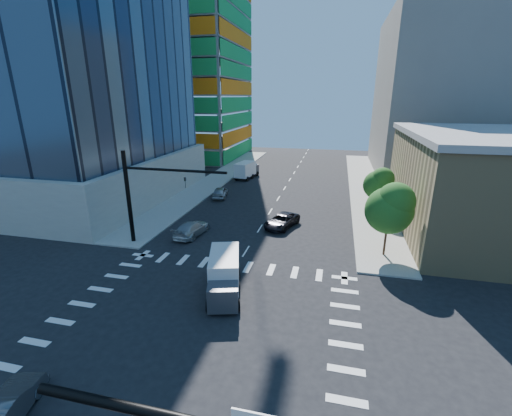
# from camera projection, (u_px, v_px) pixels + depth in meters

# --- Properties ---
(ground) EXTENTS (160.00, 160.00, 0.00)m
(ground) POSITION_uv_depth(u_px,v_px,m) (196.00, 333.00, 21.11)
(ground) COLOR black
(ground) RESTS_ON ground
(road_markings) EXTENTS (20.00, 20.00, 0.01)m
(road_markings) POSITION_uv_depth(u_px,v_px,m) (196.00, 333.00, 21.11)
(road_markings) COLOR silver
(road_markings) RESTS_ON ground
(sidewalk_ne) EXTENTS (5.00, 60.00, 0.15)m
(sidewalk_ne) POSITION_uv_depth(u_px,v_px,m) (365.00, 186.00, 55.35)
(sidewalk_ne) COLOR gray
(sidewalk_ne) RESTS_ON ground
(sidewalk_nw) EXTENTS (5.00, 60.00, 0.15)m
(sidewalk_nw) POSITION_uv_depth(u_px,v_px,m) (219.00, 178.00, 60.82)
(sidewalk_nw) COLOR gray
(sidewalk_nw) RESTS_ON ground
(construction_building) EXTENTS (25.16, 34.50, 70.60)m
(construction_building) POSITION_uv_depth(u_px,v_px,m) (184.00, 46.00, 76.75)
(construction_building) COLOR gray
(construction_building) RESTS_ON ground
(commercial_building) EXTENTS (20.50, 22.50, 10.60)m
(commercial_building) POSITION_uv_depth(u_px,v_px,m) (511.00, 186.00, 34.33)
(commercial_building) COLOR #9C885B
(commercial_building) RESTS_ON ground
(bg_building_ne) EXTENTS (24.00, 30.00, 28.00)m
(bg_building_ne) POSITION_uv_depth(u_px,v_px,m) (451.00, 96.00, 61.72)
(bg_building_ne) COLOR slate
(bg_building_ne) RESTS_ON ground
(signal_mast_nw) EXTENTS (10.20, 0.40, 9.00)m
(signal_mast_nw) POSITION_uv_depth(u_px,v_px,m) (142.00, 190.00, 32.23)
(signal_mast_nw) COLOR black
(signal_mast_nw) RESTS_ON sidewalk_nw
(tree_south) EXTENTS (4.16, 4.16, 6.82)m
(tree_south) POSITION_uv_depth(u_px,v_px,m) (391.00, 207.00, 29.75)
(tree_south) COLOR #382316
(tree_south) RESTS_ON sidewalk_ne
(tree_north) EXTENTS (3.54, 3.52, 5.78)m
(tree_north) POSITION_uv_depth(u_px,v_px,m) (379.00, 183.00, 41.00)
(tree_north) COLOR #382316
(tree_north) RESTS_ON sidewalk_ne
(car_nb_far) EXTENTS (3.92, 5.69, 1.45)m
(car_nb_far) POSITION_uv_depth(u_px,v_px,m) (282.00, 221.00, 38.01)
(car_nb_far) COLOR black
(car_nb_far) RESTS_ON ground
(car_sb_near) EXTENTS (2.67, 5.32, 1.48)m
(car_sb_near) POSITION_uv_depth(u_px,v_px,m) (192.00, 229.00, 35.74)
(car_sb_near) COLOR #BCBCBC
(car_sb_near) RESTS_ON ground
(car_sb_mid) EXTENTS (2.51, 4.77, 1.55)m
(car_sb_mid) POSITION_uv_depth(u_px,v_px,m) (220.00, 192.00, 49.15)
(car_sb_mid) COLOR #999CA1
(car_sb_mid) RESTS_ON ground
(car_sb_cross) EXTENTS (2.68, 4.65, 1.45)m
(car_sb_cross) POSITION_uv_depth(u_px,v_px,m) (5.00, 409.00, 15.11)
(car_sb_cross) COLOR #4D4E52
(car_sb_cross) RESTS_ON ground
(box_truck_near) EXTENTS (3.71, 5.84, 2.84)m
(box_truck_near) POSITION_uv_depth(u_px,v_px,m) (224.00, 279.00, 24.82)
(box_truck_near) COLOR black
(box_truck_near) RESTS_ON ground
(box_truck_far) EXTENTS (3.30, 5.92, 2.94)m
(box_truck_far) POSITION_uv_depth(u_px,v_px,m) (247.00, 171.00, 60.86)
(box_truck_far) COLOR black
(box_truck_far) RESTS_ON ground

